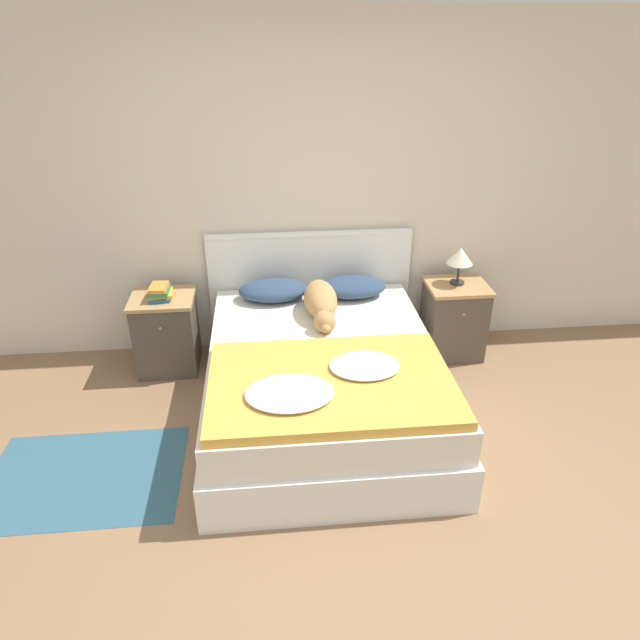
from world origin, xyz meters
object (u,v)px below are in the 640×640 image
Objects in this scene: table_lamp at (460,257)px; pillow_right at (351,287)px; nightstand_right at (453,319)px; pillow_left at (273,290)px; dog at (321,302)px; book_stack at (160,292)px; bed at (323,383)px; nightstand_left at (167,333)px.

pillow_right is at bearing 178.90° from table_lamp.
pillow_left reaches higher than nightstand_right.
book_stack is at bearing 168.37° from dog.
pillow_left is 1.00× the size of pillow_right.
book_stack reaches higher than nightstand_right.
pillow_left is 1.45m from table_lamp.
bed is at bearing -111.34° from pillow_right.
nightstand_right is (1.13, 0.74, 0.04)m from bed.
dog reaches higher than book_stack.
pillow_left is at bearing 4.09° from book_stack.
pillow_left reaches higher than nightstand_left.
dog reaches higher than nightstand_left.
dog is at bearing -165.48° from table_lamp.
nightstand_left is 3.00× the size of book_stack.
table_lamp reaches higher than nightstand_left.
table_lamp reaches higher than book_stack.
book_stack is (-1.13, 0.71, 0.40)m from bed.
dog is at bearing -166.34° from nightstand_right.
pillow_right is at bearing 1.34° from nightstand_left.
pillow_left is (0.83, 0.03, 0.31)m from nightstand_left.
pillow_right reaches higher than nightstand_right.
book_stack is at bearing -177.62° from pillow_right.
nightstand_left is 2.07× the size of table_lamp.
nightstand_right is at bearing -90.00° from table_lamp.
book_stack is (-1.44, -0.06, 0.05)m from pillow_right.
table_lamp is at bearing -1.10° from pillow_right.
bed is 1.35m from nightstand_left.
dog reaches higher than pillow_left.
nightstand_left is 1.47m from pillow_right.
nightstand_left is 1.00× the size of nightstand_right.
nightstand_left is at bearing -178.66° from pillow_right.
bed is 6.67× the size of table_lamp.
nightstand_right is 1.16× the size of pillow_right.
dog is at bearing 85.81° from bed.
bed is at bearing -94.19° from dog.
bed is at bearing -33.04° from nightstand_left.
table_lamp is at bearing 14.52° from dog.
table_lamp is (2.26, 0.02, 0.53)m from nightstand_left.
table_lamp is (0.83, -0.02, 0.22)m from pillow_right.
book_stack is at bearing -175.91° from pillow_left.
nightstand_left reaches higher than bed.
book_stack is (-0.00, -0.03, 0.36)m from nightstand_left.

